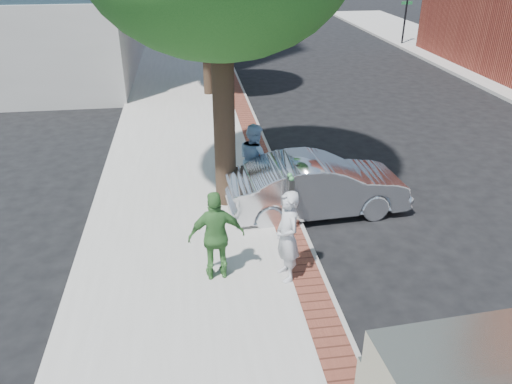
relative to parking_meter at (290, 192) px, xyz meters
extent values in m
plane|color=black|center=(-0.68, -0.14, -1.21)|extent=(120.00, 120.00, 0.00)
cube|color=#9E9991|center=(-2.18, 7.86, -1.13)|extent=(5.00, 60.00, 0.15)
cube|color=brown|center=(0.02, 7.86, -1.05)|extent=(0.60, 60.00, 0.01)
cube|color=gray|center=(0.37, 7.86, -1.13)|extent=(0.10, 60.00, 0.15)
cylinder|color=black|center=(0.22, 21.86, 0.69)|extent=(0.12, 0.12, 3.80)
cube|color=#1E7238|center=(0.22, 21.86, 1.39)|extent=(0.70, 0.03, 0.18)
cylinder|color=black|center=(11.82, 21.86, 0.69)|extent=(0.12, 0.12, 3.80)
cube|color=#1E7238|center=(11.82, 21.86, 1.39)|extent=(0.70, 0.03, 0.18)
cylinder|color=black|center=(-1.28, 1.76, 1.14)|extent=(0.52, 0.52, 4.40)
cylinder|color=black|center=(-1.18, 11.86, 0.87)|extent=(0.40, 0.40, 3.85)
cylinder|color=gray|center=(0.00, 0.00, -0.48)|extent=(0.07, 0.07, 1.15)
cube|color=#2D3030|center=(0.00, -0.09, 0.21)|extent=(0.12, 0.14, 0.24)
cube|color=#2D3030|center=(0.00, 0.09, 0.21)|extent=(0.12, 0.14, 0.24)
sphere|color=#3F8C4C|center=(0.00, -0.09, 0.36)|extent=(0.11, 0.11, 0.11)
sphere|color=#3F8C4C|center=(0.00, 0.09, 0.36)|extent=(0.11, 0.11, 0.11)
imported|color=#B7B7BC|center=(-0.38, -1.62, -0.12)|extent=(0.58, 0.76, 1.88)
imported|color=#88ADD2|center=(-0.50, 2.17, -0.11)|extent=(1.02, 1.13, 1.90)
imported|color=#417C38|center=(-1.72, -1.40, -0.12)|extent=(1.12, 0.53, 1.87)
imported|color=silver|center=(0.92, 1.15, -0.47)|extent=(4.56, 1.85, 1.47)
imported|color=black|center=(0.92, 22.08, -0.54)|extent=(4.08, 2.07, 1.33)
cube|color=black|center=(0.93, -4.84, -0.04)|extent=(1.77, 0.14, 0.44)
camera|label=1|loc=(-2.10, -9.56, 4.96)|focal=35.00mm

